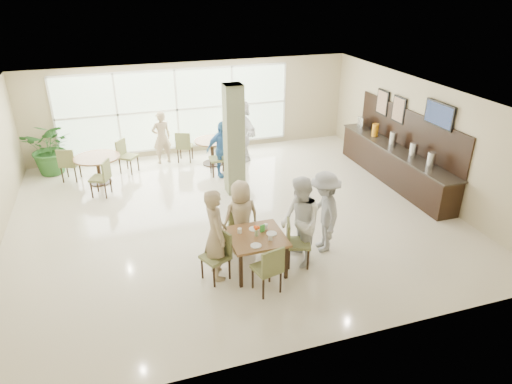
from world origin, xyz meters
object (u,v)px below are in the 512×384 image
object	(u,v)px
main_table	(256,240)
adult_standing	(162,138)
buffet_counter	(395,162)
teen_standing	(324,212)
teen_far	(241,217)
round_table_right	(212,146)
adult_b	(241,130)
teen_left	(216,234)
adult_a	(222,149)
potted_plant	(51,148)
teen_right	(300,222)
round_table_left	(97,162)

from	to	relation	value
main_table	adult_standing	xyz separation A→B (m)	(-0.96, 6.09, 0.13)
buffet_counter	teen_standing	size ratio (longest dim) A/B	2.75
teen_far	round_table_right	bearing A→B (deg)	-101.99
round_table_right	adult_b	bearing A→B (deg)	6.56
main_table	adult_standing	world-z (taller)	adult_standing
teen_left	adult_a	xyz separation A→B (m)	(1.25, 4.54, -0.10)
potted_plant	teen_left	distance (m)	7.01
teen_left	teen_right	xyz separation A→B (m)	(1.63, -0.06, 0.01)
main_table	teen_left	distance (m)	0.79
adult_a	adult_standing	world-z (taller)	adult_standing
round_table_left	main_table	bearing A→B (deg)	-61.53
buffet_counter	adult_standing	xyz separation A→B (m)	(-5.80, 3.29, 0.24)
main_table	teen_left	size ratio (longest dim) A/B	0.58
potted_plant	adult_a	xyz separation A→B (m)	(4.50, -1.67, 0.02)
buffet_counter	teen_left	distance (m)	6.25
teen_far	adult_a	bearing A→B (deg)	-104.45
round_table_left	adult_standing	xyz separation A→B (m)	(1.84, 0.92, 0.20)
main_table	adult_b	world-z (taller)	adult_b
teen_standing	adult_a	xyz separation A→B (m)	(-1.02, 4.30, -0.07)
teen_left	adult_b	world-z (taller)	adult_b
teen_standing	teen_far	bearing A→B (deg)	-97.99
teen_far	teen_left	bearing A→B (deg)	39.44
main_table	teen_far	xyz separation A→B (m)	(-0.08, 0.74, 0.11)
round_table_left	teen_left	distance (m)	5.52
round_table_right	potted_plant	distance (m)	4.49
teen_left	teen_right	bearing A→B (deg)	-95.61
main_table	adult_a	size ratio (longest dim) A/B	0.65
round_table_left	teen_right	size ratio (longest dim) A/B	0.67
teen_right	adult_b	xyz separation A→B (m)	(0.48, 5.66, 0.03)
adult_b	teen_left	bearing A→B (deg)	-40.28
teen_standing	adult_standing	distance (m)	6.31
potted_plant	main_table	bearing A→B (deg)	-57.37
teen_standing	round_table_left	bearing A→B (deg)	-130.77
round_table_right	adult_a	xyz separation A→B (m)	(0.07, -0.96, 0.23)
main_table	teen_standing	distance (m)	1.55
round_table_left	teen_standing	xyz separation A→B (m)	(4.31, -4.88, 0.26)
adult_a	adult_b	bearing A→B (deg)	39.68
buffet_counter	teen_right	xyz separation A→B (m)	(-3.97, -2.81, 0.34)
round_table_left	adult_standing	bearing A→B (deg)	26.62
teen_far	teen_standing	distance (m)	1.66
teen_standing	teen_right	bearing A→B (deg)	-57.24
adult_a	teen_left	bearing A→B (deg)	-116.92
adult_a	adult_standing	bearing A→B (deg)	122.56
teen_right	adult_a	xyz separation A→B (m)	(-0.38, 4.60, -0.11)
potted_plant	teen_far	distance (m)	6.78
round_table_left	teen_far	size ratio (longest dim) A/B	0.78
round_table_left	adult_b	xyz separation A→B (m)	(4.15, 0.49, 0.33)
teen_far	teen_standing	xyz separation A→B (m)	(1.59, -0.45, 0.08)
adult_b	teen_standing	bearing A→B (deg)	-17.90
teen_left	adult_standing	distance (m)	6.04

